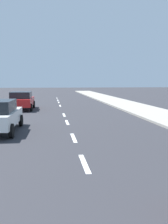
# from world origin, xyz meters

# --- Properties ---
(ground_plane) EXTENTS (160.00, 160.00, 0.00)m
(ground_plane) POSITION_xyz_m (0.00, 20.00, 0.00)
(ground_plane) COLOR #2D2D33
(sidewalk_strip) EXTENTS (3.60, 80.00, 0.14)m
(sidewalk_strip) POSITION_xyz_m (6.85, 22.00, 0.07)
(sidewalk_strip) COLOR #9E998E
(sidewalk_strip) RESTS_ON ground
(lane_stripe_2) EXTENTS (0.16, 1.80, 0.01)m
(lane_stripe_2) POSITION_xyz_m (0.00, 7.71, 0.00)
(lane_stripe_2) COLOR white
(lane_stripe_2) RESTS_ON ground
(lane_stripe_3) EXTENTS (0.16, 1.80, 0.01)m
(lane_stripe_3) POSITION_xyz_m (0.00, 11.24, 0.00)
(lane_stripe_3) COLOR white
(lane_stripe_3) RESTS_ON ground
(lane_stripe_4) EXTENTS (0.16, 1.80, 0.01)m
(lane_stripe_4) POSITION_xyz_m (0.00, 15.49, 0.00)
(lane_stripe_4) COLOR white
(lane_stripe_4) RESTS_ON ground
(lane_stripe_5) EXTENTS (0.16, 1.80, 0.01)m
(lane_stripe_5) POSITION_xyz_m (0.00, 18.90, 0.00)
(lane_stripe_5) COLOR white
(lane_stripe_5) RESTS_ON ground
(lane_stripe_6) EXTENTS (0.16, 1.80, 0.01)m
(lane_stripe_6) POSITION_xyz_m (0.00, 26.13, 0.00)
(lane_stripe_6) COLOR white
(lane_stripe_6) RESTS_ON ground
(lane_stripe_7) EXTENTS (0.16, 1.80, 0.01)m
(lane_stripe_7) POSITION_xyz_m (0.00, 30.31, 0.00)
(lane_stripe_7) COLOR white
(lane_stripe_7) RESTS_ON ground
(lane_stripe_8) EXTENTS (0.16, 1.80, 0.01)m
(lane_stripe_8) POSITION_xyz_m (0.00, 33.65, 0.00)
(lane_stripe_8) COLOR white
(lane_stripe_8) RESTS_ON ground
(lane_stripe_9) EXTENTS (0.16, 1.80, 0.01)m
(lane_stripe_9) POSITION_xyz_m (0.00, 37.94, 0.00)
(lane_stripe_9) COLOR white
(lane_stripe_9) RESTS_ON ground
(parked_car_red) EXTENTS (2.11, 4.51, 1.57)m
(parked_car_red) POSITION_xyz_m (-3.49, 23.00, 0.84)
(parked_car_red) COLOR red
(parked_car_red) RESTS_ON ground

